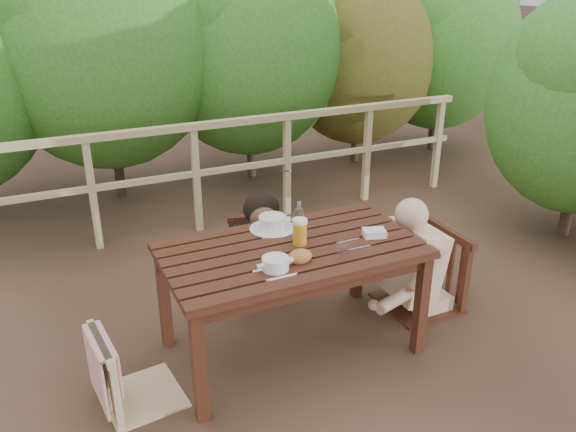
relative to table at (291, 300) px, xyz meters
name	(u,v)px	position (x,y,z in m)	size (l,w,h in m)	color
ground	(291,347)	(0.00, 0.00, -0.35)	(60.00, 60.00, 0.00)	brown
table	(291,300)	(0.00, 0.00, 0.00)	(1.53, 0.86, 0.71)	#371A10
chair_left	(135,333)	(-0.96, -0.07, 0.08)	(0.43, 0.43, 0.87)	tan
chair_far	(260,228)	(0.15, 0.88, 0.09)	(0.44, 0.44, 0.89)	#371A10
chair_right	(423,239)	(1.05, 0.08, 0.17)	(0.52, 0.52, 1.04)	#371A10
woman	(258,210)	(0.15, 0.90, 0.24)	(0.48, 0.59, 1.18)	black
diner_right	(429,216)	(1.08, 0.08, 0.34)	(0.56, 0.69, 1.38)	beige
railing	(196,178)	(0.00, 2.00, 0.15)	(5.60, 0.10, 1.01)	tan
hedge_row	(191,5)	(0.40, 3.20, 1.55)	(6.60, 1.60, 3.80)	#347025
soup_near	(275,265)	(-0.20, -0.21, 0.40)	(0.25, 0.25, 0.08)	white
soup_far	(273,223)	(0.00, 0.29, 0.40)	(0.29, 0.29, 0.10)	white
bread_roll	(300,257)	(-0.03, -0.18, 0.40)	(0.14, 0.11, 0.08)	#A07238
beer_glass	(300,233)	(0.06, 0.02, 0.44)	(0.09, 0.09, 0.17)	orange
bottle	(299,219)	(0.12, 0.15, 0.47)	(0.05, 0.05, 0.23)	white
tumbler	(344,251)	(0.22, -0.23, 0.39)	(0.07, 0.07, 0.08)	silver
butter_tub	(374,234)	(0.52, -0.08, 0.38)	(0.14, 0.10, 0.06)	white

